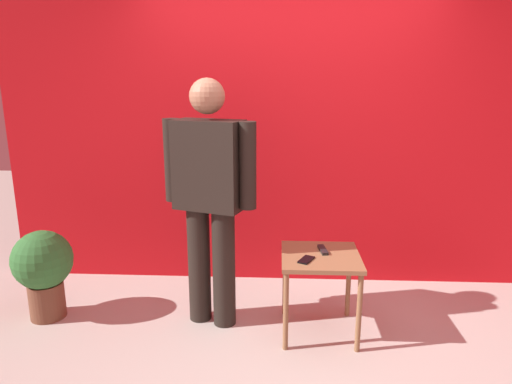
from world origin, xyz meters
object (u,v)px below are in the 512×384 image
Objects in this scene: side_table at (320,267)px; standing_person at (210,192)px; potted_plant at (43,267)px; cell_phone at (306,260)px; tv_remote at (323,250)px.

standing_person is at bearing 171.70° from side_table.
potted_plant is at bearing 177.11° from side_table.
cell_phone is (0.68, -0.22, -0.41)m from standing_person.
standing_person reaches higher than side_table.
potted_plant is at bearing -179.51° from standing_person.
side_table is at bearing -8.30° from standing_person.
tv_remote is 2.08m from potted_plant.
potted_plant reaches higher than cell_phone.
cell_phone is 0.22m from tv_remote.
potted_plant is (-2.05, 0.10, -0.09)m from side_table.
cell_phone is 1.96m from potted_plant.
standing_person reaches higher than tv_remote.
tv_remote is (0.80, -0.04, -0.40)m from standing_person.
potted_plant is at bearing 171.45° from tv_remote.
standing_person is 10.50× the size of tv_remote.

